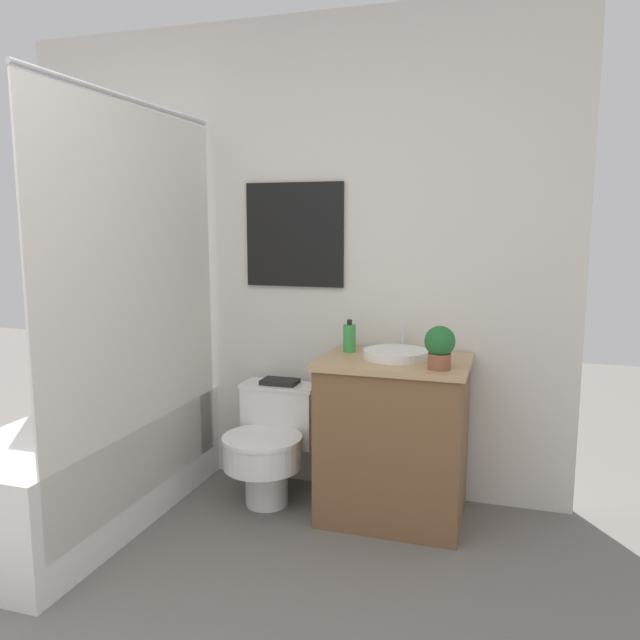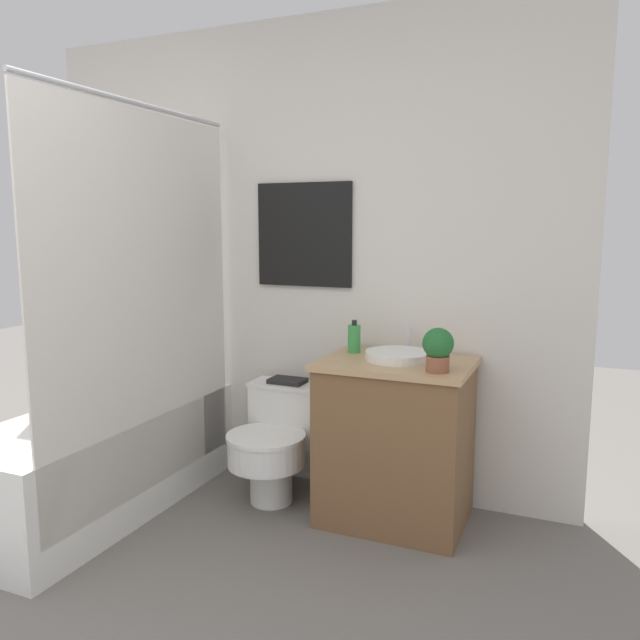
{
  "view_description": "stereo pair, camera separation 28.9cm",
  "coord_description": "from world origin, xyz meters",
  "px_view_note": "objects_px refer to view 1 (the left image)",
  "views": [
    {
      "loc": [
        1.22,
        -0.92,
        1.43
      ],
      "look_at": [
        0.36,
        1.8,
        0.99
      ],
      "focal_mm": 35.0,
      "sensor_mm": 36.0,
      "label": 1
    },
    {
      "loc": [
        1.49,
        -0.82,
        1.43
      ],
      "look_at": [
        0.36,
        1.8,
        0.99
      ],
      "focal_mm": 35.0,
      "sensor_mm": 36.0,
      "label": 2
    }
  ],
  "objects_px": {
    "toilet": "(271,441)",
    "soap_bottle": "(349,338)",
    "sink": "(396,354)",
    "potted_plant": "(440,346)",
    "book_on_tank": "(280,382)"
  },
  "relations": [
    {
      "from": "toilet",
      "to": "soap_bottle",
      "type": "distance_m",
      "value": 0.68
    },
    {
      "from": "sink",
      "to": "book_on_tank",
      "type": "distance_m",
      "value": 0.69
    },
    {
      "from": "soap_bottle",
      "to": "book_on_tank",
      "type": "height_order",
      "value": "soap_bottle"
    },
    {
      "from": "sink",
      "to": "book_on_tank",
      "type": "relative_size",
      "value": 1.81
    },
    {
      "from": "toilet",
      "to": "soap_bottle",
      "type": "xyz_separation_m",
      "value": [
        0.39,
        0.1,
        0.55
      ]
    },
    {
      "from": "toilet",
      "to": "potted_plant",
      "type": "bearing_deg",
      "value": -9.57
    },
    {
      "from": "sink",
      "to": "potted_plant",
      "type": "bearing_deg",
      "value": -37.25
    },
    {
      "from": "soap_bottle",
      "to": "potted_plant",
      "type": "relative_size",
      "value": 0.84
    },
    {
      "from": "toilet",
      "to": "sink",
      "type": "relative_size",
      "value": 1.7
    },
    {
      "from": "toilet",
      "to": "potted_plant",
      "type": "relative_size",
      "value": 3.03
    },
    {
      "from": "sink",
      "to": "book_on_tank",
      "type": "height_order",
      "value": "sink"
    },
    {
      "from": "potted_plant",
      "to": "book_on_tank",
      "type": "bearing_deg",
      "value": 161.73
    },
    {
      "from": "book_on_tank",
      "to": "toilet",
      "type": "bearing_deg",
      "value": -90.0
    },
    {
      "from": "potted_plant",
      "to": "soap_bottle",
      "type": "bearing_deg",
      "value": 152.37
    },
    {
      "from": "toilet",
      "to": "book_on_tank",
      "type": "xyz_separation_m",
      "value": [
        -0.0,
        0.14,
        0.28
      ]
    }
  ]
}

